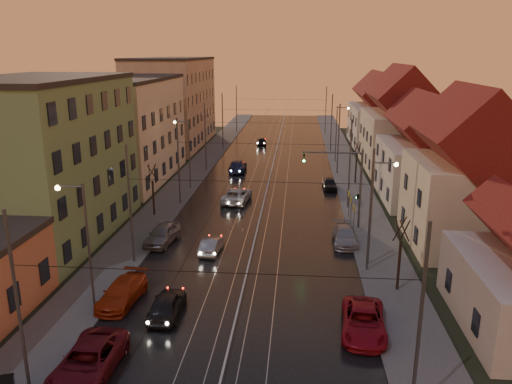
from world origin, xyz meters
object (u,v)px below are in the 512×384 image
(traffic_light_mast, at_px, (349,179))
(parked_left_2, at_px, (122,292))
(driving_car_1, at_px, (211,245))
(street_lamp_0, at_px, (83,234))
(parked_right_0, at_px, (363,321))
(parked_left_1, at_px, (88,361))
(parked_right_2, at_px, (329,184))
(street_lamp_3, at_px, (339,128))
(parked_left_3, at_px, (162,234))
(driving_car_0, at_px, (167,304))
(driving_car_3, at_px, (238,166))
(street_lamp_2, at_px, (186,147))
(street_lamp_1, at_px, (376,203))
(parked_right_1, at_px, (345,236))
(driving_car_2, at_px, (237,195))
(driving_car_4, at_px, (262,141))

(traffic_light_mast, relative_size, parked_left_2, 1.48)
(driving_car_1, bearing_deg, street_lamp_0, 61.67)
(parked_left_2, height_order, parked_right_0, parked_right_0)
(parked_left_1, bearing_deg, parked_right_2, 69.83)
(street_lamp_3, relative_size, parked_left_3, 1.72)
(driving_car_0, height_order, driving_car_3, driving_car_3)
(street_lamp_2, distance_m, parked_left_1, 34.71)
(street_lamp_3, distance_m, driving_car_3, 15.75)
(street_lamp_1, xyz_separation_m, driving_car_0, (-13.25, -8.35, -4.16))
(driving_car_3, height_order, parked_right_1, driving_car_3)
(street_lamp_0, height_order, traffic_light_mast, street_lamp_0)
(traffic_light_mast, xyz_separation_m, driving_car_3, (-12.40, 21.04, -3.84))
(driving_car_0, relative_size, parked_right_0, 0.82)
(street_lamp_2, height_order, street_lamp_3, same)
(driving_car_2, height_order, parked_left_2, driving_car_2)
(parked_left_3, bearing_deg, parked_left_2, -81.69)
(driving_car_2, distance_m, parked_left_2, 22.81)
(driving_car_4, relative_size, parked_right_1, 0.82)
(driving_car_4, bearing_deg, driving_car_2, 83.66)
(street_lamp_2, height_order, parked_right_1, street_lamp_2)
(street_lamp_2, xyz_separation_m, parked_right_0, (16.45, -29.33, -4.16))
(street_lamp_0, relative_size, driving_car_1, 2.14)
(street_lamp_0, distance_m, parked_left_3, 11.96)
(parked_left_2, bearing_deg, driving_car_3, 90.51)
(driving_car_3, bearing_deg, driving_car_1, 90.53)
(street_lamp_2, relative_size, parked_right_2, 2.08)
(driving_car_4, xyz_separation_m, parked_right_0, (10.05, -58.19, 0.07))
(street_lamp_0, relative_size, parked_right_2, 2.08)
(street_lamp_2, bearing_deg, parked_left_2, -86.31)
(parked_right_2, bearing_deg, driving_car_3, 144.15)
(parked_left_3, bearing_deg, parked_right_2, 58.32)
(parked_left_3, distance_m, parked_right_1, 15.06)
(driving_car_3, distance_m, parked_left_3, 26.10)
(parked_left_3, bearing_deg, street_lamp_2, 102.68)
(street_lamp_3, relative_size, driving_car_2, 1.50)
(parked_right_1, bearing_deg, street_lamp_2, 137.50)
(street_lamp_1, distance_m, driving_car_4, 50.45)
(street_lamp_3, height_order, parked_left_2, street_lamp_3)
(traffic_light_mast, distance_m, parked_right_1, 5.41)
(street_lamp_1, relative_size, street_lamp_3, 1.00)
(street_lamp_2, height_order, driving_car_1, street_lamp_2)
(traffic_light_mast, xyz_separation_m, driving_car_0, (-12.14, -16.35, -3.87))
(street_lamp_2, relative_size, traffic_light_mast, 1.11)
(street_lamp_3, height_order, parked_right_1, street_lamp_3)
(driving_car_1, height_order, parked_right_1, parked_right_1)
(street_lamp_2, xyz_separation_m, street_lamp_3, (18.21, 16.00, 0.00))
(driving_car_3, xyz_separation_m, parked_right_1, (11.88, -24.72, -0.09))
(parked_left_3, relative_size, parked_right_2, 1.21)
(driving_car_2, bearing_deg, driving_car_3, -77.07)
(driving_car_3, bearing_deg, street_lamp_0, 80.69)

